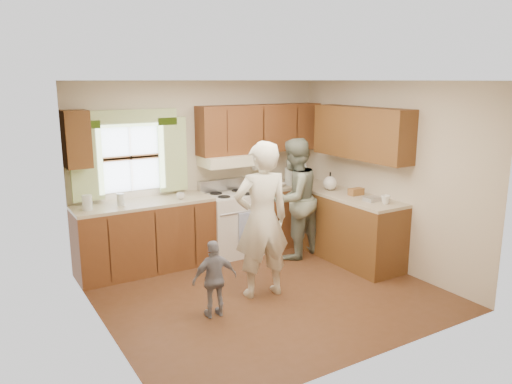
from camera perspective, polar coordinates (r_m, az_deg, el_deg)
room at (r=5.77m, az=1.21°, el=0.11°), size 3.80×3.80×3.80m
kitchen_fixtures at (r=7.07m, az=0.73°, el=-0.95°), size 3.80×2.25×2.15m
stove at (r=7.31m, az=-2.87°, el=-3.52°), size 0.76×0.67×1.07m
woman_left at (r=5.78m, az=0.66°, el=-3.22°), size 0.73×0.54×1.84m
woman_right at (r=7.09m, az=4.34°, el=-0.78°), size 0.99×0.87×1.72m
child at (r=5.43m, az=-4.74°, el=-9.86°), size 0.52×0.26×0.86m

